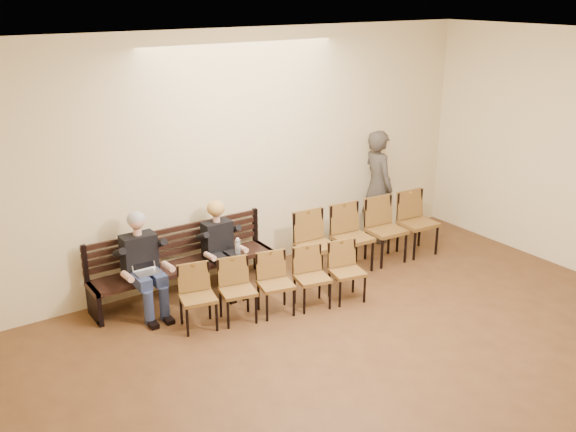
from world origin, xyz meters
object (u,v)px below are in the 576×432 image
Objects in this scene: bench at (185,280)px; seated_man at (143,264)px; laptop at (148,275)px; chair_row_front at (370,235)px; seated_woman at (221,251)px; water_bottle at (238,254)px; passerby at (378,178)px; bag at (345,240)px; chair_row_back at (276,285)px.

bench is 0.77m from seated_man.
laptop is 3.40m from chair_row_front.
seated_man is at bearing 174.99° from chair_row_front.
bench is at bearing 166.79° from seated_woman.
seated_woman is 1.15m from laptop.
laptop is at bearing 176.51° from water_bottle.
seated_man is 0.18m from laptop.
bench is 1.22× the size of passerby.
seated_woman is at bearing -174.74° from bag.
chair_row_back is (0.75, -1.14, 0.18)m from bench.
bag is 0.14× the size of chair_row_back.
seated_man is 3.57m from bag.
water_bottle is (0.14, -0.23, -0.01)m from seated_woman.
seated_woman is at bearing 170.60° from chair_row_front.
chair_row_back is (1.37, -1.02, -0.25)m from seated_man.
water_bottle is at bearing 107.04° from passerby.
chair_row_back is at bearing -149.99° from bag.
seated_woman is 3.08m from passerby.
chair_row_front reaches higher than bag.
laptop is 1.64m from chair_row_back.
laptop is at bearing -156.84° from bench.
bench is 1.98× the size of seated_man.
bench is 3.65m from passerby.
passerby is (2.90, 0.45, 0.50)m from water_bottle.
water_bottle is 0.82m from chair_row_back.
seated_woman is 0.54× the size of passerby.
seated_man is 0.54× the size of chair_row_front.
bag is (3.53, 0.37, -0.44)m from laptop.
passerby reaches higher than chair_row_front.
laptop is 0.13× the size of chair_row_front.
seated_man is at bearing -176.43° from bag.
passerby reaches higher than bag.
laptop is (-1.14, -0.15, -0.01)m from seated_woman.
bag is at bearing 98.30° from passerby.
chair_row_front is (2.24, -0.53, -0.08)m from seated_woman.
seated_woman is 0.26m from water_bottle.
seated_man reaches higher than chair_row_back.
water_bottle is (0.65, -0.35, 0.34)m from bench.
chair_row_front is 2.07m from chair_row_back.
bag is at bearing 11.19° from water_bottle.
laptop is at bearing 159.63° from chair_row_back.
passerby is (0.65, 0.00, 0.95)m from bag.
seated_woman is at bearing 121.47° from water_bottle.
bag is 2.50m from chair_row_back.
water_bottle is 0.11× the size of passerby.
passerby is at bearing 3.02° from seated_man.
chair_row_back is at bearing -32.13° from laptop.
seated_man is 3.42m from chair_row_front.
seated_woman reaches higher than laptop.
chair_row_back reaches higher than water_bottle.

